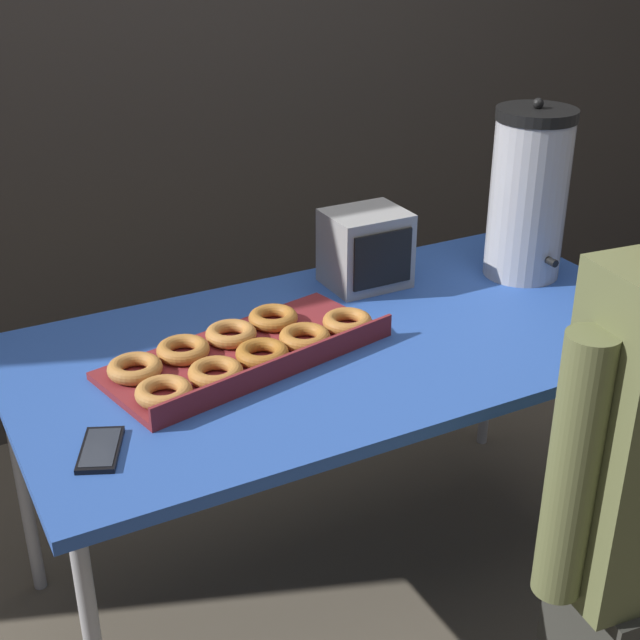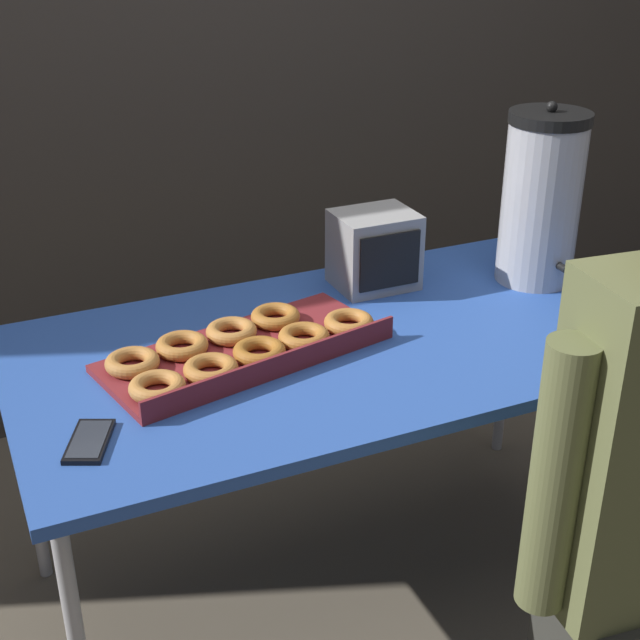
{
  "view_description": "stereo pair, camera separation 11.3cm",
  "coord_description": "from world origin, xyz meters",
  "views": [
    {
      "loc": [
        -0.89,
        -1.55,
        1.63
      ],
      "look_at": [
        -0.07,
        0.0,
        0.77
      ],
      "focal_mm": 50.0,
      "sensor_mm": 36.0,
      "label": 1
    },
    {
      "loc": [
        -0.79,
        -1.6,
        1.63
      ],
      "look_at": [
        -0.07,
        0.0,
        0.77
      ],
      "focal_mm": 50.0,
      "sensor_mm": 36.0,
      "label": 2
    }
  ],
  "objects": [
    {
      "name": "folding_table",
      "position": [
        0.0,
        0.0,
        0.67
      ],
      "size": [
        1.5,
        0.78,
        0.71
      ],
      "color": "#2D56B2",
      "rests_on": "ground"
    },
    {
      "name": "coffee_urn",
      "position": [
        0.58,
        0.11,
        0.93
      ],
      "size": [
        0.2,
        0.23,
        0.46
      ],
      "color": "#B7B7BC",
      "rests_on": "folding_table"
    },
    {
      "name": "ground_plane",
      "position": [
        0.0,
        0.0,
        0.0
      ],
      "size": [
        12.0,
        12.0,
        0.0
      ],
      "primitive_type": "plane",
      "color": "brown"
    },
    {
      "name": "space_heater",
      "position": [
        0.19,
        0.24,
        0.8
      ],
      "size": [
        0.2,
        0.17,
        0.19
      ],
      "color": "#9E9E9E",
      "rests_on": "folding_table"
    },
    {
      "name": "donut_box",
      "position": [
        -0.25,
        0.01,
        0.73
      ],
      "size": [
        0.66,
        0.39,
        0.05
      ],
      "rotation": [
        0.0,
        0.0,
        0.21
      ],
      "color": "maroon",
      "rests_on": "folding_table"
    },
    {
      "name": "cell_phone",
      "position": [
        -0.62,
        -0.18,
        0.71
      ],
      "size": [
        0.12,
        0.15,
        0.01
      ],
      "rotation": [
        0.0,
        0.0,
        -0.42
      ],
      "color": "black",
      "rests_on": "folding_table"
    },
    {
      "name": "back_wall",
      "position": [
        0.0,
        1.1,
        1.31
      ],
      "size": [
        6.0,
        0.11,
        2.61
      ],
      "color": "#38332D",
      "rests_on": "ground"
    }
  ]
}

